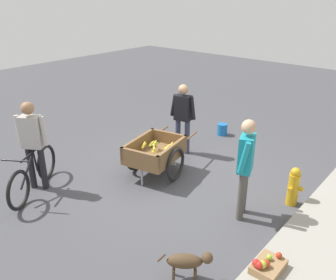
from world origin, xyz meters
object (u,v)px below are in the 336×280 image
object	(u,v)px
fire_hydrant	(294,186)
plastic_bucket	(222,129)
bystander_person	(246,161)
fruit_cart	(155,154)
apple_crate	(267,269)
cyclist_person	(32,138)
vendor_person	(183,113)
bicycle	(33,174)
dog	(188,261)

from	to	relation	value
fire_hydrant	plastic_bucket	xyz separation A→B (m)	(-1.84, -2.52, -0.19)
bystander_person	fruit_cart	bearing A→B (deg)	-93.61
fire_hydrant	apple_crate	xyz separation A→B (m)	(1.78, 0.43, -0.20)
fruit_cart	cyclist_person	world-z (taller)	cyclist_person
vendor_person	bystander_person	distance (m)	2.49
fruit_cart	bicycle	xyz separation A→B (m)	(1.84, -1.17, -0.08)
vendor_person	apple_crate	bearing A→B (deg)	54.32
bicycle	fire_hydrant	xyz separation A→B (m)	(-2.54, 3.57, -0.02)
cyclist_person	bystander_person	size ratio (longest dim) A/B	1.00
fruit_cart	fire_hydrant	bearing A→B (deg)	106.22
cyclist_person	vendor_person	bearing A→B (deg)	160.34
fruit_cart	bicycle	distance (m)	2.18
fire_hydrant	cyclist_person	bearing A→B (deg)	-56.52
fire_hydrant	fruit_cart	bearing A→B (deg)	-73.78
apple_crate	bystander_person	world-z (taller)	bystander_person
cyclist_person	plastic_bucket	world-z (taller)	cyclist_person
bicycle	bystander_person	distance (m)	3.59
vendor_person	bystander_person	size ratio (longest dim) A/B	0.94
cyclist_person	apple_crate	size ratio (longest dim) A/B	3.64
cyclist_person	bicycle	bearing A→B (deg)	32.90
bicycle	dog	world-z (taller)	bicycle
fire_hydrant	bystander_person	size ratio (longest dim) A/B	0.42
dog	plastic_bucket	size ratio (longest dim) A/B	1.99
vendor_person	fire_hydrant	xyz separation A→B (m)	(0.42, 2.64, -0.56)
apple_crate	bystander_person	bearing A→B (deg)	-136.57
vendor_person	bicycle	bearing A→B (deg)	-17.43
fire_hydrant	apple_crate	bearing A→B (deg)	13.61
fruit_cart	vendor_person	size ratio (longest dim) A/B	1.17
bicycle	bystander_person	xyz separation A→B (m)	(-1.72, 3.09, 0.60)
fruit_cart	dog	size ratio (longest dim) A/B	3.19
bicycle	plastic_bucket	world-z (taller)	bicycle
dog	fire_hydrant	distance (m)	2.44
cyclist_person	dog	distance (m)	3.42
fruit_cart	apple_crate	size ratio (longest dim) A/B	4.02
fire_hydrant	bystander_person	world-z (taller)	bystander_person
fire_hydrant	plastic_bucket	size ratio (longest dim) A/B	2.41
fire_hydrant	bystander_person	xyz separation A→B (m)	(0.82, -0.48, 0.62)
bicycle	bystander_person	world-z (taller)	bystander_person
fruit_cart	bicycle	bearing A→B (deg)	-32.29
dog	plastic_bucket	world-z (taller)	dog
fruit_cart	dog	bearing A→B (deg)	50.65
bicycle	plastic_bucket	distance (m)	4.51
bicycle	apple_crate	xyz separation A→B (m)	(-0.76, 4.00, -0.22)
fruit_cart	fire_hydrant	distance (m)	2.50
bicycle	apple_crate	bearing A→B (deg)	100.77
plastic_bucket	fire_hydrant	bearing A→B (deg)	53.82
fire_hydrant	plastic_bucket	distance (m)	3.13
plastic_bucket	bystander_person	world-z (taller)	bystander_person
cyclist_person	fire_hydrant	xyz separation A→B (m)	(-2.41, 3.65, -0.62)
bystander_person	plastic_bucket	bearing A→B (deg)	-142.52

